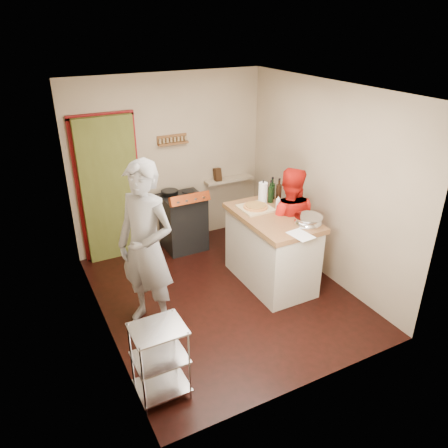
% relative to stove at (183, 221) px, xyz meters
% --- Properties ---
extents(floor, '(3.50, 3.50, 0.00)m').
position_rel_stove_xyz_m(floor, '(-0.05, -1.42, -0.45)').
color(floor, black).
rests_on(floor, ground).
extents(back_wall, '(3.00, 0.44, 2.60)m').
position_rel_stove_xyz_m(back_wall, '(-0.69, 0.36, 0.68)').
color(back_wall, tan).
rests_on(back_wall, ground).
extents(left_wall, '(0.04, 3.50, 2.60)m').
position_rel_stove_xyz_m(left_wall, '(-1.55, -1.42, 0.85)').
color(left_wall, tan).
rests_on(left_wall, ground).
extents(right_wall, '(0.04, 3.50, 2.60)m').
position_rel_stove_xyz_m(right_wall, '(1.45, -1.42, 0.85)').
color(right_wall, tan).
rests_on(right_wall, ground).
extents(ceiling, '(3.00, 3.50, 0.02)m').
position_rel_stove_xyz_m(ceiling, '(-0.05, -1.42, 2.16)').
color(ceiling, white).
rests_on(ceiling, back_wall).
extents(stove, '(0.60, 0.63, 1.00)m').
position_rel_stove_xyz_m(stove, '(0.00, 0.00, 0.00)').
color(stove, black).
rests_on(stove, ground).
extents(wire_shelving, '(0.48, 0.40, 0.80)m').
position_rel_stove_xyz_m(wire_shelving, '(-1.33, -2.62, -0.01)').
color(wire_shelving, silver).
rests_on(wire_shelving, ground).
extents(island, '(0.79, 1.44, 1.30)m').
position_rel_stove_xyz_m(island, '(0.67, -1.43, 0.07)').
color(island, beige).
rests_on(island, ground).
extents(person_stripe, '(0.80, 0.86, 1.98)m').
position_rel_stove_xyz_m(person_stripe, '(-1.05, -1.51, 0.54)').
color(person_stripe, '#B0B1B5').
rests_on(person_stripe, ground).
extents(person_red, '(0.96, 0.92, 1.56)m').
position_rel_stove_xyz_m(person_red, '(0.95, -1.37, 0.33)').
color(person_red, red).
rests_on(person_red, ground).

